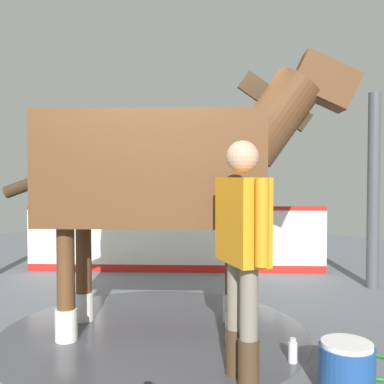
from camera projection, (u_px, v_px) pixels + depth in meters
The scene contains 9 objects.
ground_plane at pixel (130, 330), 4.25m from camera, with size 16.00×16.00×0.02m, color slate.
wet_patch at pixel (155, 331), 4.21m from camera, with size 2.95×2.95×0.00m, color #4C4C54.
barrier_wall at pixel (175, 242), 6.77m from camera, with size 3.69×2.96×1.03m.
roof_post_near at pixel (373, 191), 5.80m from camera, with size 0.16×0.16×2.60m, color #4C4C51.
horse at pixel (166, 171), 4.15m from camera, with size 2.77×2.34×2.65m.
handler at pixel (242, 242), 3.14m from camera, with size 0.61×0.45×1.75m.
wash_bucket at pixel (347, 369), 2.96m from camera, with size 0.37×0.37×0.37m.
bottle_shampoo at pixel (293, 351), 3.48m from camera, with size 0.07×0.07×0.20m.
hose_coil at pixel (375, 366), 3.38m from camera, with size 0.49×0.49×0.03m, color #267233.
Camera 1 is at (-3.20, 2.79, 1.49)m, focal length 40.76 mm.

